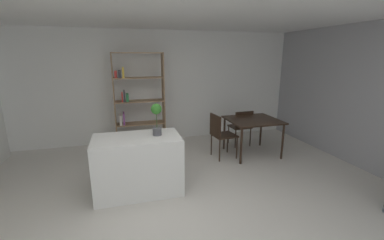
# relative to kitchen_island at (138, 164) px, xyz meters

# --- Properties ---
(ground_plane) EXTENTS (10.08, 10.08, 0.00)m
(ground_plane) POSITION_rel_kitchen_island_xyz_m (0.45, -0.71, -0.44)
(ground_plane) COLOR beige
(back_partition) EXTENTS (7.32, 0.06, 2.64)m
(back_partition) POSITION_rel_kitchen_island_xyz_m (0.45, 2.47, 0.88)
(back_partition) COLOR white
(back_partition) RESTS_ON ground_plane
(kitchen_island) EXTENTS (1.29, 0.73, 0.88)m
(kitchen_island) POSITION_rel_kitchen_island_xyz_m (0.00, 0.00, 0.00)
(kitchen_island) COLOR white
(kitchen_island) RESTS_ON ground_plane
(potted_plant_on_island) EXTENTS (0.16, 0.16, 0.49)m
(potted_plant_on_island) POSITION_rel_kitchen_island_xyz_m (0.31, 0.02, 0.73)
(potted_plant_on_island) COLOR #4C4C51
(potted_plant_on_island) RESTS_ON kitchen_island
(open_bookshelf) EXTENTS (1.11, 0.34, 2.13)m
(open_bookshelf) POSITION_rel_kitchen_island_xyz_m (0.10, 2.08, 0.59)
(open_bookshelf) COLOR #997551
(open_bookshelf) RESTS_ON ground_plane
(dining_table) EXTENTS (1.04, 0.96, 0.77)m
(dining_table) POSITION_rel_kitchen_island_xyz_m (2.44, 0.93, 0.25)
(dining_table) COLOR black
(dining_table) RESTS_ON ground_plane
(dining_chair_far) EXTENTS (0.46, 0.44, 0.85)m
(dining_chair_far) POSITION_rel_kitchen_island_xyz_m (2.44, 1.44, 0.07)
(dining_chair_far) COLOR black
(dining_chair_far) RESTS_ON ground_plane
(dining_chair_island_side) EXTENTS (0.50, 0.48, 0.92)m
(dining_chair_island_side) POSITION_rel_kitchen_island_xyz_m (1.70, 0.92, 0.11)
(dining_chair_island_side) COLOR black
(dining_chair_island_side) RESTS_ON ground_plane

